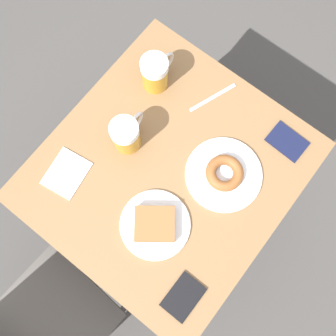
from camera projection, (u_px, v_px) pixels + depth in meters
The scene contains 10 objects.
ground_plane at pixel (168, 204), 1.98m from camera, with size 8.00×8.00×0.00m, color #474442.
table at pixel (168, 175), 1.30m from camera, with size 0.78×0.84×0.77m.
plate_with_cake at pixel (155, 224), 1.17m from camera, with size 0.22×0.22×0.05m.
plate_with_donut at pixel (224, 174), 1.21m from camera, with size 0.25×0.25×0.04m.
beer_mug_left at pixel (155, 73), 1.24m from camera, with size 0.09×0.14×0.13m.
beer_mug_center at pixel (126, 135), 1.19m from camera, with size 0.09×0.14×0.13m.
napkin_folded at pixel (67, 173), 1.22m from camera, with size 0.14×0.16×0.00m.
fork at pixel (213, 98), 1.29m from camera, with size 0.08×0.18×0.00m.
passport_near_edge at pixel (183, 297), 1.13m from camera, with size 0.09×0.13×0.01m.
passport_far_edge at pixel (287, 141), 1.25m from camera, with size 0.13×0.09×0.01m.
Camera 1 is at (-0.18, 0.23, 1.97)m, focal length 40.00 mm.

